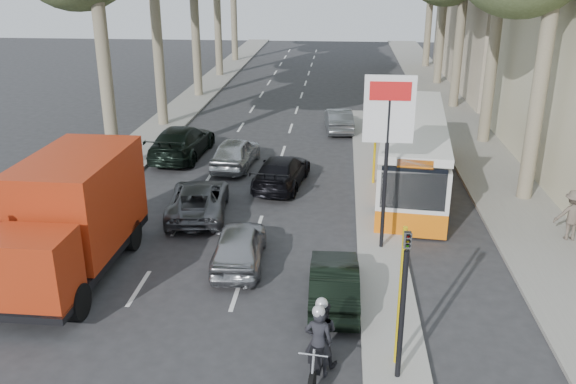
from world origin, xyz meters
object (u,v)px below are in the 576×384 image
motorcycle (320,340)px  dark_hatchback (334,282)px  silver_hatchback (239,245)px  red_truck (71,216)px  city_bus (413,150)px

motorcycle → dark_hatchback: bearing=91.8°
silver_hatchback → red_truck: red_truck is taller
silver_hatchback → city_bus: bearing=-130.7°
city_bus → motorcycle: city_bus is taller
silver_hatchback → dark_hatchback: silver_hatchback is taller
red_truck → motorcycle: (7.30, -4.02, -0.99)m
red_truck → motorcycle: size_ratio=3.03×
dark_hatchback → motorcycle: bearing=83.7°
red_truck → motorcycle: 8.39m
red_truck → motorcycle: red_truck is taller
red_truck → city_bus: red_truck is taller
city_bus → dark_hatchback: bearing=-101.5°
dark_hatchback → motorcycle: size_ratio=1.72×
city_bus → motorcycle: bearing=-98.7°
silver_hatchback → dark_hatchback: bearing=143.1°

